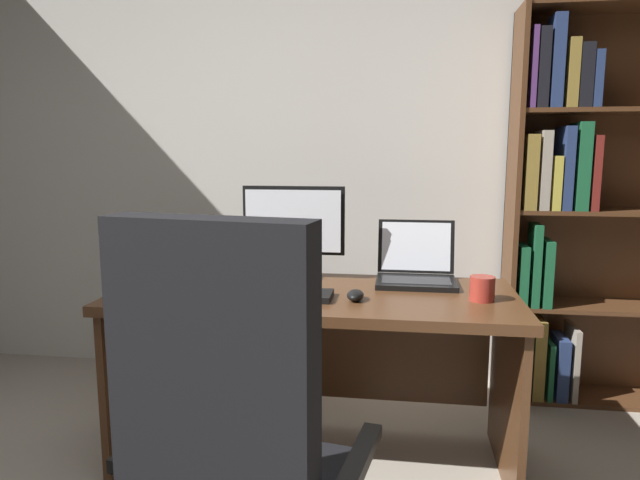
{
  "coord_description": "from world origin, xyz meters",
  "views": [
    {
      "loc": [
        0.35,
        -0.78,
        1.28
      ],
      "look_at": [
        0.05,
        1.34,
        0.94
      ],
      "focal_mm": 31.43,
      "sensor_mm": 36.0,
      "label": 1
    }
  ],
  "objects_px": {
    "bookshelf": "(582,213)",
    "open_binder": "(186,294)",
    "monitor": "(294,233)",
    "computer_mouse": "(355,295)",
    "coffee_mug": "(482,289)",
    "office_chair": "(237,477)",
    "laptop": "(416,270)",
    "desk": "(318,333)",
    "notepad": "(242,284)",
    "pen": "(246,282)",
    "keyboard": "(278,294)",
    "reading_stand_with_book": "(196,255)"
  },
  "relations": [
    {
      "from": "computer_mouse",
      "to": "reading_stand_with_book",
      "type": "distance_m",
      "value": 0.87
    },
    {
      "from": "computer_mouse",
      "to": "desk",
      "type": "bearing_deg",
      "value": 132.71
    },
    {
      "from": "desk",
      "to": "reading_stand_with_book",
      "type": "xyz_separation_m",
      "value": [
        -0.6,
        0.21,
        0.28
      ]
    },
    {
      "from": "monitor",
      "to": "open_binder",
      "type": "bearing_deg",
      "value": -132.6
    },
    {
      "from": "computer_mouse",
      "to": "reading_stand_with_book",
      "type": "relative_size",
      "value": 0.37
    },
    {
      "from": "notepad",
      "to": "pen",
      "type": "height_order",
      "value": "pen"
    },
    {
      "from": "laptop",
      "to": "coffee_mug",
      "type": "distance_m",
      "value": 0.36
    },
    {
      "from": "desk",
      "to": "monitor",
      "type": "xyz_separation_m",
      "value": [
        -0.13,
        0.14,
        0.4
      ]
    },
    {
      "from": "office_chair",
      "to": "monitor",
      "type": "bearing_deg",
      "value": 103.28
    },
    {
      "from": "computer_mouse",
      "to": "reading_stand_with_book",
      "type": "xyz_separation_m",
      "value": [
        -0.77,
        0.39,
        0.06
      ]
    },
    {
      "from": "bookshelf",
      "to": "open_binder",
      "type": "relative_size",
      "value": 4.07
    },
    {
      "from": "monitor",
      "to": "computer_mouse",
      "type": "relative_size",
      "value": 4.32
    },
    {
      "from": "office_chair",
      "to": "open_binder",
      "type": "distance_m",
      "value": 0.92
    },
    {
      "from": "bookshelf",
      "to": "monitor",
      "type": "distance_m",
      "value": 1.47
    },
    {
      "from": "monitor",
      "to": "open_binder",
      "type": "distance_m",
      "value": 0.55
    },
    {
      "from": "desk",
      "to": "office_chair",
      "type": "bearing_deg",
      "value": -92.9
    },
    {
      "from": "monitor",
      "to": "laptop",
      "type": "relative_size",
      "value": 1.35
    },
    {
      "from": "office_chair",
      "to": "open_binder",
      "type": "bearing_deg",
      "value": 128.31
    },
    {
      "from": "keyboard",
      "to": "computer_mouse",
      "type": "relative_size",
      "value": 4.04
    },
    {
      "from": "bookshelf",
      "to": "laptop",
      "type": "distance_m",
      "value": 1.01
    },
    {
      "from": "bookshelf",
      "to": "open_binder",
      "type": "distance_m",
      "value": 1.97
    },
    {
      "from": "computer_mouse",
      "to": "coffee_mug",
      "type": "bearing_deg",
      "value": 7.76
    },
    {
      "from": "computer_mouse",
      "to": "notepad",
      "type": "xyz_separation_m",
      "value": [
        -0.49,
        0.18,
        -0.02
      ]
    },
    {
      "from": "bookshelf",
      "to": "laptop",
      "type": "xyz_separation_m",
      "value": [
        -0.83,
        -0.55,
        -0.2
      ]
    },
    {
      "from": "office_chair",
      "to": "laptop",
      "type": "bearing_deg",
      "value": 77.98
    },
    {
      "from": "reading_stand_with_book",
      "to": "desk",
      "type": "bearing_deg",
      "value": -19.11
    },
    {
      "from": "keyboard",
      "to": "pen",
      "type": "bearing_deg",
      "value": 134.49
    },
    {
      "from": "bookshelf",
      "to": "laptop",
      "type": "height_order",
      "value": "bookshelf"
    },
    {
      "from": "notepad",
      "to": "pen",
      "type": "xyz_separation_m",
      "value": [
        0.02,
        0.0,
        0.01
      ]
    },
    {
      "from": "office_chair",
      "to": "keyboard",
      "type": "height_order",
      "value": "office_chair"
    },
    {
      "from": "bookshelf",
      "to": "laptop",
      "type": "relative_size",
      "value": 5.9
    },
    {
      "from": "office_chair",
      "to": "laptop",
      "type": "xyz_separation_m",
      "value": [
        0.46,
        1.16,
        0.29
      ]
    },
    {
      "from": "laptop",
      "to": "coffee_mug",
      "type": "relative_size",
      "value": 3.58
    },
    {
      "from": "office_chair",
      "to": "monitor",
      "type": "distance_m",
      "value": 1.24
    },
    {
      "from": "monitor",
      "to": "reading_stand_with_book",
      "type": "xyz_separation_m",
      "value": [
        -0.47,
        0.07,
        -0.12
      ]
    },
    {
      "from": "desk",
      "to": "bookshelf",
      "type": "distance_m",
      "value": 1.49
    },
    {
      "from": "computer_mouse",
      "to": "open_binder",
      "type": "xyz_separation_m",
      "value": [
        -0.65,
        -0.05,
        -0.01
      ]
    },
    {
      "from": "bookshelf",
      "to": "open_binder",
      "type": "height_order",
      "value": "bookshelf"
    },
    {
      "from": "desk",
      "to": "bookshelf",
      "type": "xyz_separation_m",
      "value": [
        1.23,
        0.7,
        0.45
      ]
    },
    {
      "from": "desk",
      "to": "pen",
      "type": "bearing_deg",
      "value": -178.32
    },
    {
      "from": "monitor",
      "to": "keyboard",
      "type": "height_order",
      "value": "monitor"
    },
    {
      "from": "open_binder",
      "to": "laptop",
      "type": "bearing_deg",
      "value": 33.29
    },
    {
      "from": "notepad",
      "to": "pen",
      "type": "distance_m",
      "value": 0.02
    },
    {
      "from": "laptop",
      "to": "pen",
      "type": "height_order",
      "value": "laptop"
    },
    {
      "from": "desk",
      "to": "computer_mouse",
      "type": "bearing_deg",
      "value": -47.29
    },
    {
      "from": "office_chair",
      "to": "desk",
      "type": "bearing_deg",
      "value": 96.6
    },
    {
      "from": "coffee_mug",
      "to": "office_chair",
      "type": "bearing_deg",
      "value": -128.08
    },
    {
      "from": "keyboard",
      "to": "pen",
      "type": "xyz_separation_m",
      "value": [
        -0.17,
        0.18,
        0.0
      ]
    },
    {
      "from": "desk",
      "to": "reading_stand_with_book",
      "type": "distance_m",
      "value": 0.69
    },
    {
      "from": "bookshelf",
      "to": "pen",
      "type": "bearing_deg",
      "value": -155.2
    }
  ]
}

